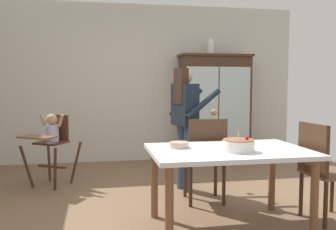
{
  "coord_description": "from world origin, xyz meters",
  "views": [
    {
      "loc": [
        -0.88,
        -3.84,
        1.34
      ],
      "look_at": [
        0.0,
        0.7,
        0.95
      ],
      "focal_mm": 39.74,
      "sensor_mm": 36.0,
      "label": 1
    }
  ],
  "objects": [
    {
      "name": "birthday_cake",
      "position": [
        0.35,
        -0.76,
        0.79
      ],
      "size": [
        0.28,
        0.28,
        0.19
      ],
      "color": "white",
      "rests_on": "dining_table"
    },
    {
      "name": "ground_plane",
      "position": [
        0.0,
        0.0,
        0.0
      ],
      "size": [
        6.24,
        6.24,
        0.0
      ],
      "primitive_type": "plane",
      "color": "brown"
    },
    {
      "name": "ceramic_vase",
      "position": [
        1.07,
        2.37,
        1.96
      ],
      "size": [
        0.13,
        0.13,
        0.27
      ],
      "color": "white",
      "rests_on": "china_cabinet"
    },
    {
      "name": "dining_table",
      "position": [
        0.31,
        -0.63,
        0.65
      ],
      "size": [
        1.45,
        0.97,
        0.74
      ],
      "color": "silver",
      "rests_on": "ground_plane"
    },
    {
      "name": "high_chair_with_toddler",
      "position": [
        -1.46,
        1.18,
        0.65
      ],
      "size": [
        0.79,
        0.84,
        0.95
      ],
      "rotation": [
        0.0,
        0.0,
        -0.55
      ],
      "color": "#422819",
      "rests_on": "ground_plane"
    },
    {
      "name": "adult_person",
      "position": [
        0.21,
        0.65,
        0.97
      ],
      "size": [
        0.61,
        0.6,
        1.53
      ],
      "rotation": [
        0.0,
        0.0,
        1.88
      ],
      "color": "#3D4C6B",
      "rests_on": "ground_plane"
    },
    {
      "name": "wall_back",
      "position": [
        0.0,
        2.63,
        1.35
      ],
      "size": [
        5.32,
        0.06,
        2.7
      ],
      "primitive_type": "cube",
      "color": "beige",
      "rests_on": "ground_plane"
    },
    {
      "name": "dining_chair_far_side",
      "position": [
        0.31,
        0.07,
        0.56
      ],
      "size": [
        0.47,
        0.47,
        0.96
      ],
      "rotation": [
        0.0,
        0.0,
        3.07
      ],
      "color": "#422819",
      "rests_on": "ground_plane"
    },
    {
      "name": "serving_bowl",
      "position": [
        -0.12,
        -0.48,
        0.77
      ],
      "size": [
        0.18,
        0.18,
        0.05
      ],
      "primitive_type": "cylinder",
      "color": "#C6AD93",
      "rests_on": "dining_table"
    },
    {
      "name": "dining_chair_right_end",
      "position": [
        1.25,
        -0.64,
        0.56
      ],
      "size": [
        0.47,
        0.47,
        0.96
      ],
      "rotation": [
        0.0,
        0.0,
        1.65
      ],
      "color": "#422819",
      "rests_on": "ground_plane"
    },
    {
      "name": "china_cabinet",
      "position": [
        1.16,
        2.37,
        0.93
      ],
      "size": [
        1.26,
        0.48,
        1.85
      ],
      "color": "#422819",
      "rests_on": "ground_plane"
    }
  ]
}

